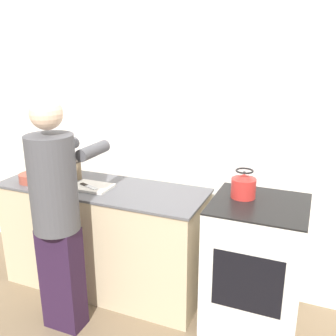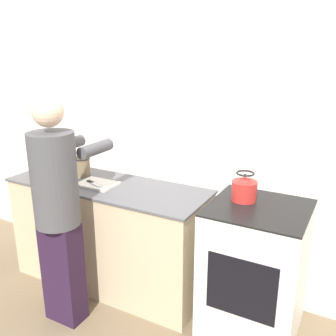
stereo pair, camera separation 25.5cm
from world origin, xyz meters
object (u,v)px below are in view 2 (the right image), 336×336
(person, at_px, (58,206))
(kettle, at_px, (244,189))
(bowl_prep, at_px, (42,173))
(canister_jar, at_px, (82,167))
(cutting_board, at_px, (98,184))
(knife, at_px, (94,183))
(oven, at_px, (254,269))

(person, bearing_deg, kettle, 28.85)
(bowl_prep, bearing_deg, canister_jar, 36.90)
(kettle, relative_size, bowl_prep, 1.05)
(cutting_board, distance_m, canister_jar, 0.30)
(kettle, bearing_deg, person, -151.15)
(canister_jar, bearing_deg, cutting_board, -25.54)
(canister_jar, bearing_deg, person, -63.46)
(kettle, distance_m, bowl_prep, 1.68)
(canister_jar, bearing_deg, kettle, 0.61)
(knife, height_order, kettle, kettle)
(person, distance_m, knife, 0.45)
(cutting_board, height_order, bowl_prep, bowl_prep)
(person, distance_m, canister_jar, 0.67)
(oven, relative_size, canister_jar, 5.83)
(oven, relative_size, bowl_prep, 4.94)
(bowl_prep, bearing_deg, knife, 5.28)
(knife, relative_size, canister_jar, 1.16)
(kettle, height_order, canister_jar, kettle)
(person, bearing_deg, bowl_prep, 144.85)
(person, relative_size, canister_jar, 10.27)
(oven, height_order, knife, oven)
(oven, bearing_deg, person, -156.07)
(person, height_order, bowl_prep, person)
(oven, bearing_deg, canister_jar, 178.21)
(kettle, xyz_separation_m, bowl_prep, (-1.67, -0.21, -0.09))
(person, distance_m, kettle, 1.27)
(cutting_board, xyz_separation_m, knife, (-0.02, -0.03, 0.01))
(kettle, bearing_deg, knife, -171.82)
(person, xyz_separation_m, bowl_prep, (-0.56, 0.40, 0.03))
(knife, relative_size, kettle, 0.93)
(canister_jar, bearing_deg, knife, -31.86)
(knife, bearing_deg, canister_jar, 167.76)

